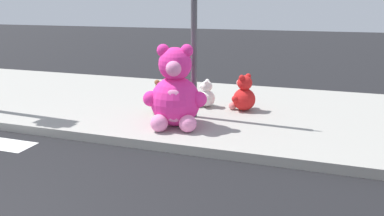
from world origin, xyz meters
The scene contains 6 objects.
sidewalk centered at (0.00, 5.20, 0.07)m, with size 28.00×4.40×0.15m, color #9E9B93.
sign_pole centered at (1.00, 4.40, 1.85)m, with size 0.56×0.11×3.20m.
plush_pink_large centered at (0.86, 3.81, 0.70)m, with size 1.03×0.97×1.37m.
plush_brown centered at (0.38, 4.41, 0.41)m, with size 0.47×0.46×0.65m.
plush_white centered at (1.01, 5.14, 0.37)m, with size 0.38×0.42×0.55m.
plush_red centered at (1.77, 5.12, 0.43)m, with size 0.51×0.50×0.71m.
Camera 1 is at (3.00, -1.77, 2.15)m, focal length 34.62 mm.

